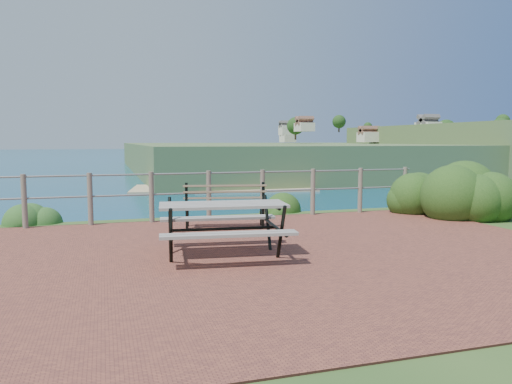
% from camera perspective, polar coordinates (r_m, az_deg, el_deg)
% --- Properties ---
extents(ground, '(10.00, 7.00, 0.12)m').
position_cam_1_polar(ground, '(7.09, 0.15, -7.41)').
color(ground, brown).
rests_on(ground, ground).
extents(ocean, '(1200.00, 1200.00, 0.00)m').
position_cam_1_polar(ocean, '(206.60, -16.53, 5.25)').
color(ocean, '#135573').
rests_on(ocean, ground).
extents(safety_railing, '(9.40, 0.10, 1.00)m').
position_cam_1_polar(safety_railing, '(10.20, -5.41, -0.06)').
color(safety_railing, '#6B5B4C').
rests_on(safety_railing, ground).
extents(distant_bay, '(290.00, 232.36, 24.00)m').
position_cam_1_polar(distant_bay, '(272.83, 22.99, 4.81)').
color(distant_bay, '#486532').
rests_on(distant_bay, ground).
extents(picnic_table, '(1.82, 1.51, 0.74)m').
position_cam_1_polar(picnic_table, '(7.00, -3.78, -3.63)').
color(picnic_table, gray).
rests_on(picnic_table, ground).
extents(park_bench, '(1.56, 0.68, 0.85)m').
position_cam_1_polar(park_bench, '(9.31, -3.59, -0.69)').
color(park_bench, brown).
rests_on(park_bench, ground).
extents(shrub_right_front, '(1.64, 1.64, 2.32)m').
position_cam_1_polar(shrub_right_front, '(11.48, 23.46, -2.74)').
color(shrub_right_front, '#193D12').
rests_on(shrub_right_front, ground).
extents(shrub_right_edge, '(1.07, 1.07, 1.52)m').
position_cam_1_polar(shrub_right_edge, '(12.00, 17.02, -2.15)').
color(shrub_right_edge, '#193D12').
rests_on(shrub_right_edge, ground).
extents(shrub_lip_west, '(0.83, 0.83, 0.59)m').
position_cam_1_polar(shrub_lip_west, '(10.97, -23.71, -3.14)').
color(shrub_lip_west, '#2C5720').
rests_on(shrub_lip_west, ground).
extents(shrub_lip_east, '(0.84, 0.84, 0.61)m').
position_cam_1_polar(shrub_lip_east, '(11.52, 2.42, -2.23)').
color(shrub_lip_east, '#193D12').
rests_on(shrub_lip_east, ground).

